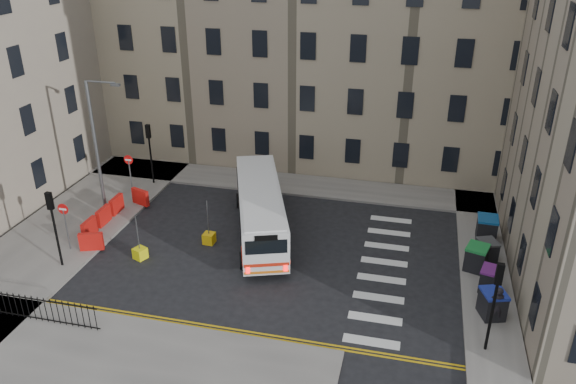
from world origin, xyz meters
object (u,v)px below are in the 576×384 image
at_px(bus, 260,208).
at_px(bollard_yellow, 209,238).
at_px(wheelie_bin_e, 487,229).
at_px(pedestrian, 497,305).
at_px(bollard_chevron, 140,253).
at_px(wheelie_bin_d, 487,250).
at_px(wheelie_bin_b, 490,279).
at_px(streetlamp, 96,146).
at_px(wheelie_bin_c, 476,257).
at_px(wheelie_bin_a, 492,304).

height_order(bus, bollard_yellow, bus).
distance_m(bus, wheelie_bin_e, 12.53).
height_order(pedestrian, bollard_chevron, pedestrian).
bearing_deg(bollard_yellow, bollard_chevron, -141.68).
xyz_separation_m(wheelie_bin_d, bollard_chevron, (-17.60, -3.83, -0.43)).
xyz_separation_m(wheelie_bin_b, bollard_yellow, (-14.62, 1.23, -0.44)).
relative_size(streetlamp, wheelie_bin_c, 5.75).
distance_m(pedestrian, bollard_chevron, 17.66).
bearing_deg(streetlamp, bus, -0.87).
distance_m(wheelie_bin_c, bollard_chevron, 17.28).
relative_size(pedestrian, bollard_yellow, 2.98).
relative_size(wheelie_bin_a, wheelie_bin_d, 1.07).
xyz_separation_m(bus, wheelie_bin_e, (12.36, 1.94, -0.74)).
height_order(wheelie_bin_a, pedestrian, pedestrian).
xyz_separation_m(wheelie_bin_c, bollard_chevron, (-17.03, -2.89, -0.50)).
distance_m(wheelie_bin_a, pedestrian, 0.50).
bearing_deg(wheelie_bin_d, bollard_chevron, 171.02).
relative_size(wheelie_bin_a, bollard_chevron, 2.33).
xyz_separation_m(wheelie_bin_b, wheelie_bin_d, (0.03, 2.72, -0.01)).
bearing_deg(wheelie_bin_a, bus, 138.93).
bearing_deg(bollard_yellow, streetlamp, 165.50).
bearing_deg(wheelie_bin_d, pedestrian, -111.38).
relative_size(wheelie_bin_d, pedestrian, 0.73).
xyz_separation_m(streetlamp, bollard_yellow, (7.44, -1.92, -4.04)).
bearing_deg(wheelie_bin_b, pedestrian, -75.07).
height_order(streetlamp, wheelie_bin_c, streetlamp).
bearing_deg(bus, bollard_chevron, -162.39).
bearing_deg(wheelie_bin_c, streetlamp, -166.45).
bearing_deg(bollard_chevron, wheelie_bin_d, 12.29).
xyz_separation_m(wheelie_bin_a, bollard_yellow, (-14.54, 3.24, -0.48)).
xyz_separation_m(streetlamp, bus, (9.87, -0.15, -2.75)).
height_order(streetlamp, wheelie_bin_e, streetlamp).
height_order(pedestrian, bollard_yellow, pedestrian).
distance_m(bus, wheelie_bin_c, 11.73).
height_order(wheelie_bin_e, bollard_yellow, wheelie_bin_e).
height_order(wheelie_bin_d, bollard_chevron, wheelie_bin_d).
relative_size(pedestrian, bollard_chevron, 2.98).
relative_size(wheelie_bin_d, bollard_yellow, 2.17).
bearing_deg(bollard_chevron, wheelie_bin_e, 18.83).
bearing_deg(streetlamp, pedestrian, -14.19).
distance_m(streetlamp, wheelie_bin_e, 22.57).
relative_size(streetlamp, bus, 0.79).
bearing_deg(wheelie_bin_a, wheelie_bin_c, 78.45).
height_order(wheelie_bin_a, bollard_chevron, wheelie_bin_a).
distance_m(wheelie_bin_a, bollard_chevron, 17.53).
distance_m(wheelie_bin_b, pedestrian, 2.45).
relative_size(wheelie_bin_a, wheelie_bin_b, 1.10).
height_order(bus, bollard_chevron, bus).
bearing_deg(wheelie_bin_b, bus, -179.26).
bearing_deg(bollard_chevron, bus, 37.36).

